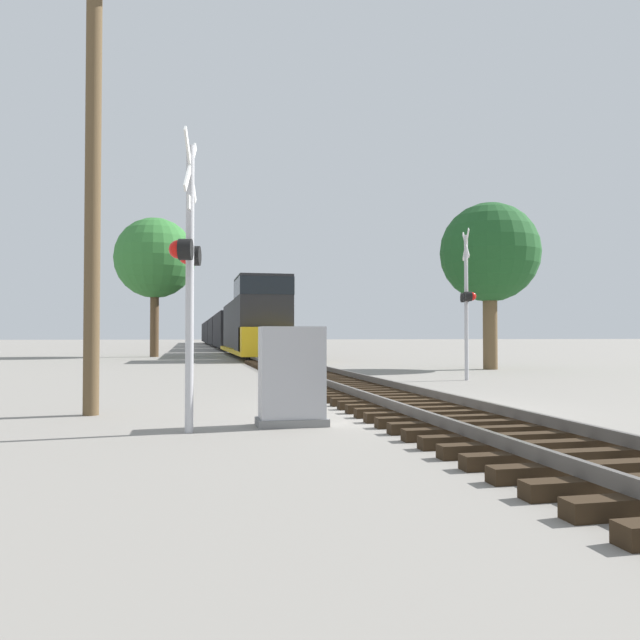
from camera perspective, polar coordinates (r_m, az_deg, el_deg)
ground_plane at (r=11.94m, az=8.17°, el=-8.14°), size 400.00×400.00×0.00m
rail_track_bed at (r=11.93m, az=8.17°, el=-7.49°), size 2.60×160.00×0.31m
freight_train at (r=74.40m, az=-8.92°, el=-1.01°), size 2.89×89.37×4.64m
crossing_signal_near at (r=9.27m, az=-11.97°, el=5.17°), size 0.47×1.02×4.33m
crossing_signal_far at (r=20.02m, az=13.31°, el=1.95°), size 0.51×1.01×4.71m
relay_cabinet at (r=9.74m, az=-2.60°, el=-5.20°), size 1.09×0.61×1.54m
utility_pole at (r=12.08m, az=-20.04°, el=13.14°), size 1.80×0.27×8.55m
tree_far_right at (r=26.84m, az=15.25°, el=5.88°), size 4.10×4.10×6.89m
tree_mid_background at (r=42.25m, az=-14.86°, el=5.45°), size 5.23×5.23×9.07m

